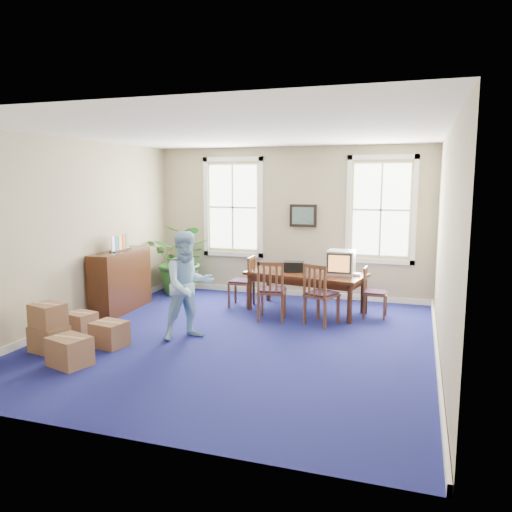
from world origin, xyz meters
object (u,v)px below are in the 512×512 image
(man, at_px, (188,285))
(cardboard_boxes, at_px, (64,326))
(conference_table, at_px, (306,292))
(credenza, at_px, (121,279))
(chair_near_left, at_px, (272,290))
(potted_plant, at_px, (182,259))
(crt_tv, at_px, (341,262))

(man, distance_m, cardboard_boxes, 1.92)
(conference_table, bearing_deg, credenza, -152.33)
(chair_near_left, bearing_deg, conference_table, -129.45)
(conference_table, relative_size, potted_plant, 1.43)
(conference_table, height_order, chair_near_left, chair_near_left)
(crt_tv, bearing_deg, potted_plant, 170.65)
(crt_tv, xyz_separation_m, man, (-2.05, -2.26, -0.12))
(credenza, bearing_deg, conference_table, 15.22)
(chair_near_left, xyz_separation_m, cardboard_boxes, (-2.44, -2.56, -0.17))
(crt_tv, bearing_deg, chair_near_left, -143.77)
(chair_near_left, xyz_separation_m, credenza, (-2.94, -0.30, 0.07))
(conference_table, height_order, potted_plant, potted_plant)
(conference_table, height_order, cardboard_boxes, same)
(cardboard_boxes, bearing_deg, potted_plant, 90.62)
(credenza, height_order, cardboard_boxes, credenza)
(conference_table, height_order, man, man)
(crt_tv, relative_size, cardboard_boxes, 0.41)
(man, relative_size, cardboard_boxes, 1.30)
(conference_table, bearing_deg, chair_near_left, -110.52)
(man, xyz_separation_m, potted_plant, (-1.54, 2.86, -0.08))
(cardboard_boxes, bearing_deg, crt_tv, 43.56)
(conference_table, xyz_separation_m, man, (-1.40, -2.21, 0.48))
(man, xyz_separation_m, credenza, (-1.99, 1.16, -0.24))
(man, bearing_deg, chair_near_left, 10.82)
(potted_plant, bearing_deg, credenza, -105.01)
(conference_table, xyz_separation_m, crt_tv, (0.65, 0.05, 0.60))
(chair_near_left, bearing_deg, man, 48.53)
(potted_plant, bearing_deg, cardboard_boxes, -89.38)
(chair_near_left, xyz_separation_m, potted_plant, (-2.48, 1.41, 0.23))
(conference_table, bearing_deg, man, -111.86)
(credenza, relative_size, potted_plant, 1.01)
(credenza, distance_m, cardboard_boxes, 2.33)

